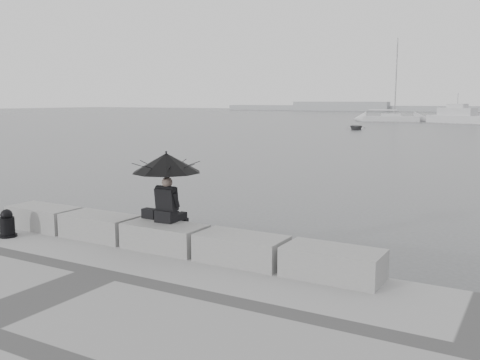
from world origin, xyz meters
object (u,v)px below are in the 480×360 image
Objects in this scene: seated_person at (166,169)px; sailboat_left at (391,118)px; dinghy at (356,127)px; motor_cruiser at (463,117)px; mooring_bollard at (7,226)px.

seated_person is 0.11× the size of sailboat_left.
seated_person is at bearing -93.38° from dinghy.
seated_person is 75.88m from motor_cruiser.
sailboat_left reaches higher than motor_cruiser.
mooring_bollard is 0.18× the size of dinghy.
motor_cruiser is (10.84, -1.46, 0.38)m from sailboat_left.
dinghy is (-9.39, 53.01, -0.48)m from mooring_bollard.
seated_person is 78.70m from sailboat_left.
motor_cruiser is (-4.34, 75.75, -1.14)m from seated_person.
motor_cruiser is 25.29m from dinghy.
sailboat_left reaches higher than seated_person.
seated_person is at bearing -66.57° from motor_cruiser.
mooring_bollard is at bearing -97.14° from dinghy.
dinghy is (2.43, -25.29, -0.24)m from sailboat_left.
mooring_bollard is at bearing -95.37° from sailboat_left.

